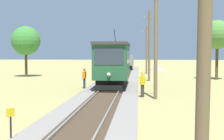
# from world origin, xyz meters

# --- Properties ---
(red_tram) EXTENTS (2.60, 8.54, 4.79)m
(red_tram) POSITION_xyz_m (0.00, 20.79, 2.19)
(red_tram) COLOR #235633
(red_tram) RESTS_ON rail_right
(freight_car) EXTENTS (2.40, 5.20, 2.31)m
(freight_car) POSITION_xyz_m (0.00, 48.04, 1.56)
(freight_car) COLOR slate
(freight_car) RESTS_ON rail_right
(utility_pole_foreground) EXTENTS (1.40, 0.59, 6.82)m
(utility_pole_foreground) POSITION_xyz_m (3.23, -0.28, 3.51)
(utility_pole_foreground) COLOR brown
(utility_pole_foreground) RESTS_ON ground
(utility_pole_near_tram) EXTENTS (1.40, 0.44, 7.44)m
(utility_pole_near_tram) POSITION_xyz_m (3.23, 15.00, 3.82)
(utility_pole_near_tram) COLOR brown
(utility_pole_near_tram) RESTS_ON ground
(utility_pole_mid) EXTENTS (1.40, 0.26, 7.52)m
(utility_pole_mid) POSITION_xyz_m (3.23, 28.06, 3.86)
(utility_pole_mid) COLOR brown
(utility_pole_mid) RESTS_ON ground
(utility_pole_far) EXTENTS (1.40, 0.27, 6.83)m
(utility_pole_far) POSITION_xyz_m (3.23, 40.05, 3.51)
(utility_pole_far) COLOR brown
(utility_pole_far) RESTS_ON ground
(trackside_signal_marker) EXTENTS (0.21, 0.21, 1.18)m
(trackside_signal_marker) POSITION_xyz_m (-2.09, 4.37, 0.67)
(trackside_signal_marker) COLOR black
(trackside_signal_marker) RESTS_ON ground
(gravel_pile) EXTENTS (2.70, 2.70, 0.87)m
(gravel_pile) POSITION_xyz_m (5.40, 49.54, 0.44)
(gravel_pile) COLOR gray
(gravel_pile) RESTS_ON ground
(track_worker) EXTENTS (0.41, 0.45, 1.78)m
(track_worker) POSITION_xyz_m (2.39, 15.70, 0.98)
(track_worker) COLOR #38332D
(track_worker) RESTS_ON ground
(second_worker) EXTENTS (0.29, 0.41, 1.78)m
(second_worker) POSITION_xyz_m (-2.46, 20.64, 0.98)
(second_worker) COLOR navy
(second_worker) RESTS_ON ground
(tree_left_near) EXTENTS (3.63, 3.63, 6.34)m
(tree_left_near) POSITION_xyz_m (-11.97, 32.84, 4.51)
(tree_left_near) COLOR #4C3823
(tree_left_near) RESTS_ON ground
(tree_left_far) EXTENTS (3.23, 3.23, 6.65)m
(tree_left_far) POSITION_xyz_m (10.82, 30.41, 5.00)
(tree_left_far) COLOR #4C3823
(tree_left_far) RESTS_ON ground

